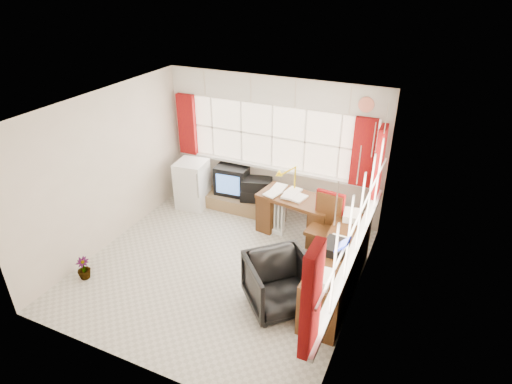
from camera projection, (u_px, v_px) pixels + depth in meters
ground at (221, 267)px, 6.56m from camera, size 4.00×4.00×0.00m
room_walls at (217, 180)px, 5.85m from camera, size 4.00×4.00×4.00m
window_back at (271, 164)px, 7.67m from camera, size 3.70×0.12×3.60m
window_right at (354, 247)px, 5.40m from camera, size 0.12×3.70×3.60m
curtains at (303, 169)px, 6.28m from camera, size 3.83×3.83×1.15m
overhead_cabinets at (311, 116)px, 5.93m from camera, size 3.98×3.98×0.48m
desk at (296, 214)px, 7.17m from camera, size 1.34×0.81×0.76m
desk_lamp at (295, 173)px, 7.11m from camera, size 0.18×0.16×0.45m
task_chair at (326, 224)px, 6.55m from camera, size 0.51×0.53×1.10m
office_chair at (280, 284)px, 5.64m from camera, size 1.16×1.16×0.76m
radiator at (272, 217)px, 7.33m from camera, size 0.45×0.19×0.66m
credenza at (337, 269)px, 5.90m from camera, size 0.50×2.00×0.85m
file_tray at (335, 247)px, 5.63m from camera, size 0.31×0.39×0.13m
tv_bench at (239, 203)px, 8.08m from camera, size 1.40×0.50×0.25m
crt_tv at (234, 178)px, 8.10m from camera, size 0.65×0.61×0.55m
hifi_stack at (257, 190)px, 7.85m from camera, size 0.66×0.51×0.42m
mini_fridge at (192, 184)px, 8.04m from camera, size 0.59×0.59×0.91m
spray_bottle_a at (269, 220)px, 7.49m from camera, size 0.17×0.17×0.31m
spray_bottle_b at (280, 223)px, 7.52m from camera, size 0.12×0.12×0.19m
flower_vase at (84, 268)px, 6.26m from camera, size 0.25×0.25×0.34m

